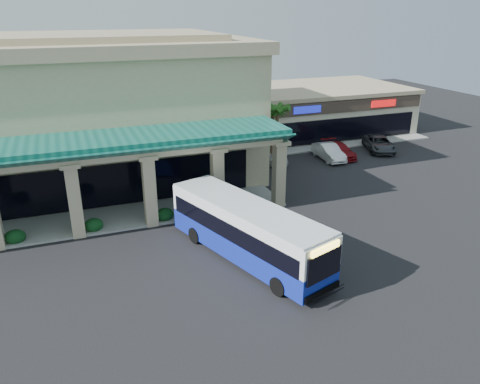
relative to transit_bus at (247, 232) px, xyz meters
name	(u,v)px	position (x,y,z in m)	size (l,w,h in m)	color
ground	(222,253)	(-1.16, 1.00, -1.61)	(110.00, 110.00, 0.00)	black
main_building	(55,112)	(-9.16, 17.00, 4.07)	(30.80, 14.80, 11.35)	#C1B48A
arcade	(64,185)	(-9.16, 7.80, 1.24)	(30.00, 6.20, 5.70)	#0D5349
strip_mall	(304,109)	(16.84, 25.00, 0.84)	(22.50, 12.50, 4.90)	beige
palm_0	(277,137)	(7.34, 12.00, 1.69)	(2.40, 2.40, 6.60)	#1E4E14
palm_1	(272,133)	(8.34, 15.00, 1.29)	(2.40, 2.40, 5.80)	#1E4E14
broadleaf_tree	(232,127)	(6.34, 20.00, 0.80)	(2.60, 2.60, 4.81)	black
transit_bus	(247,232)	(0.00, 0.00, 0.00)	(2.68, 11.50, 3.21)	#1326A3
pedestrian	(287,226)	(3.10, 1.26, -0.70)	(0.66, 0.44, 1.82)	#3E4F62
car_silver	(276,154)	(8.99, 15.54, -0.85)	(1.78, 4.42, 1.51)	silver
car_white	(329,152)	(13.83, 14.36, -0.88)	(1.54, 4.41, 1.45)	silver
car_red	(339,150)	(15.15, 14.74, -0.95)	(1.84, 4.53, 1.32)	maroon
car_gray	(379,144)	(19.98, 15.12, -0.89)	(2.36, 5.12, 1.42)	#383C41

